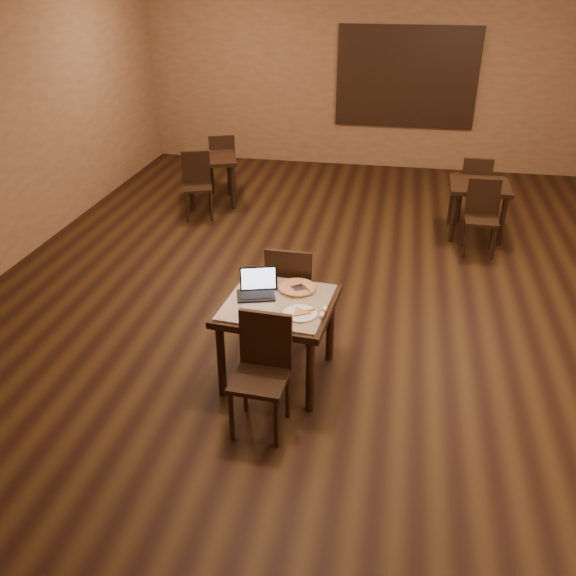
% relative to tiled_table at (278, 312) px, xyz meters
% --- Properties ---
extents(ground, '(10.00, 10.00, 0.00)m').
position_rel_tiled_table_xyz_m(ground, '(0.38, 1.56, -0.66)').
color(ground, black).
rests_on(ground, ground).
extents(wall_back, '(8.00, 0.02, 3.00)m').
position_rel_tiled_table_xyz_m(wall_back, '(0.38, 6.56, 0.84)').
color(wall_back, '#906849').
rests_on(wall_back, ground).
extents(mural, '(2.34, 0.05, 1.64)m').
position_rel_tiled_table_xyz_m(mural, '(0.88, 6.52, 0.89)').
color(mural, '#27658F').
rests_on(mural, wall_back).
extents(tiled_table, '(1.00, 1.00, 0.76)m').
position_rel_tiled_table_xyz_m(tiled_table, '(0.00, 0.00, 0.00)').
color(tiled_table, black).
rests_on(tiled_table, ground).
extents(chair_main_near, '(0.44, 0.44, 0.95)m').
position_rel_tiled_table_xyz_m(chair_main_near, '(0.00, -0.62, -0.12)').
color(chair_main_near, black).
rests_on(chair_main_near, ground).
extents(chair_main_far, '(0.45, 0.45, 1.00)m').
position_rel_tiled_table_xyz_m(chair_main_far, '(-0.00, 0.61, -0.10)').
color(chair_main_far, black).
rests_on(chair_main_far, ground).
extents(laptop, '(0.37, 0.33, 0.22)m').
position_rel_tiled_table_xyz_m(laptop, '(-0.20, 0.10, 0.16)').
color(laptop, black).
rests_on(laptop, tiled_table).
extents(plate, '(0.28, 0.28, 0.02)m').
position_rel_tiled_table_xyz_m(plate, '(0.22, -0.18, 0.11)').
color(plate, white).
rests_on(plate, tiled_table).
extents(pizza_slice, '(0.24, 0.24, 0.02)m').
position_rel_tiled_table_xyz_m(pizza_slice, '(0.22, -0.18, 0.13)').
color(pizza_slice, beige).
rests_on(pizza_slice, plate).
extents(pizza_pan, '(0.36, 0.36, 0.01)m').
position_rel_tiled_table_xyz_m(pizza_pan, '(0.12, 0.24, 0.11)').
color(pizza_pan, silver).
rests_on(pizza_pan, tiled_table).
extents(pizza_whole, '(0.33, 0.33, 0.02)m').
position_rel_tiled_table_xyz_m(pizza_whole, '(0.12, 0.24, 0.12)').
color(pizza_whole, beige).
rests_on(pizza_whole, pizza_pan).
extents(spatula, '(0.25, 0.28, 0.01)m').
position_rel_tiled_table_xyz_m(spatula, '(0.14, 0.22, 0.13)').
color(spatula, silver).
rests_on(spatula, pizza_whole).
extents(napkin_roll, '(0.05, 0.17, 0.04)m').
position_rel_tiled_table_xyz_m(napkin_roll, '(0.40, -0.14, 0.12)').
color(napkin_roll, white).
rests_on(napkin_roll, tiled_table).
extents(other_table_a, '(0.77, 0.77, 0.71)m').
position_rel_tiled_table_xyz_m(other_table_a, '(1.95, 3.63, -0.07)').
color(other_table_a, black).
rests_on(other_table_a, ground).
extents(other_table_a_chair_near, '(0.40, 0.40, 0.92)m').
position_rel_tiled_table_xyz_m(other_table_a_chair_near, '(1.95, 3.09, -0.14)').
color(other_table_a_chair_near, black).
rests_on(other_table_a_chair_near, ground).
extents(other_table_a_chair_far, '(0.40, 0.40, 0.92)m').
position_rel_tiled_table_xyz_m(other_table_a_chair_far, '(1.95, 4.16, -0.14)').
color(other_table_a_chair_far, black).
rests_on(other_table_a_chair_far, ground).
extents(other_table_b, '(0.97, 0.97, 0.71)m').
position_rel_tiled_table_xyz_m(other_table_b, '(-1.88, 4.16, -0.07)').
color(other_table_b, black).
rests_on(other_table_b, ground).
extents(other_table_b_chair_near, '(0.51, 0.51, 0.92)m').
position_rel_tiled_table_xyz_m(other_table_b_chair_near, '(-1.91, 3.62, -0.14)').
color(other_table_b_chair_near, black).
rests_on(other_table_b_chair_near, ground).
extents(other_table_b_chair_far, '(0.51, 0.51, 0.92)m').
position_rel_tiled_table_xyz_m(other_table_b_chair_far, '(-1.86, 4.70, -0.14)').
color(other_table_b_chair_far, black).
rests_on(other_table_b_chair_far, ground).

